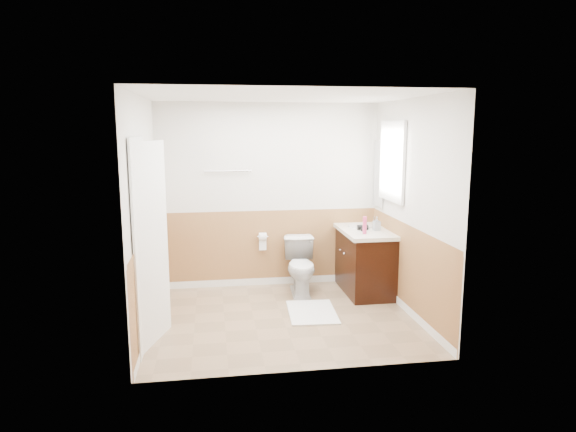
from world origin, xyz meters
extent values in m
plane|color=#8C7051|center=(0.00, 0.00, 0.00)|extent=(3.00, 3.00, 0.00)
plane|color=white|center=(0.00, 0.00, 2.50)|extent=(3.00, 3.00, 0.00)
plane|color=silver|center=(0.00, 1.30, 1.25)|extent=(3.00, 0.00, 3.00)
plane|color=silver|center=(0.00, -1.30, 1.25)|extent=(3.00, 0.00, 3.00)
plane|color=silver|center=(-1.50, 0.00, 1.25)|extent=(0.00, 3.00, 3.00)
plane|color=silver|center=(1.50, 0.00, 1.25)|extent=(0.00, 3.00, 3.00)
plane|color=#A56E42|center=(0.00, 1.29, 0.50)|extent=(3.00, 0.00, 3.00)
plane|color=#A56E42|center=(0.00, -1.29, 0.50)|extent=(3.00, 0.00, 3.00)
plane|color=#A56E42|center=(-1.49, 0.00, 0.50)|extent=(0.00, 2.60, 2.60)
plane|color=#A56E42|center=(1.49, 0.00, 0.50)|extent=(0.00, 2.60, 2.60)
imported|color=silver|center=(0.37, 0.86, 0.36)|extent=(0.45, 0.74, 0.73)
cube|color=white|center=(0.37, 0.11, 0.01)|extent=(0.60, 0.83, 0.02)
cube|color=black|center=(1.21, 0.82, 0.40)|extent=(0.55, 1.10, 0.80)
sphere|color=silver|center=(0.91, 0.72, 0.55)|extent=(0.03, 0.03, 0.03)
sphere|color=#B5B4BB|center=(0.91, 0.92, 0.55)|extent=(0.03, 0.03, 0.03)
cube|color=white|center=(1.20, 0.82, 0.83)|extent=(0.60, 1.15, 0.05)
cylinder|color=silver|center=(1.21, 0.97, 0.86)|extent=(0.36, 0.36, 0.02)
cylinder|color=silver|center=(1.39, 0.97, 0.92)|extent=(0.02, 0.02, 0.14)
cylinder|color=#D03569|center=(1.11, 0.51, 0.96)|extent=(0.05, 0.05, 0.22)
imported|color=#8C959E|center=(1.33, 0.70, 0.94)|extent=(0.09, 0.09, 0.18)
cylinder|color=black|center=(1.16, 0.75, 0.89)|extent=(0.14, 0.07, 0.07)
cylinder|color=black|center=(1.13, 0.68, 0.86)|extent=(0.03, 0.03, 0.07)
cube|color=silver|center=(1.48, 1.10, 1.55)|extent=(0.02, 0.35, 0.90)
cube|color=white|center=(1.47, 0.59, 1.75)|extent=(0.04, 0.80, 1.00)
cube|color=white|center=(1.49, 0.59, 1.75)|extent=(0.01, 0.70, 0.90)
cube|color=white|center=(-1.40, -0.45, 1.02)|extent=(0.29, 0.78, 2.04)
cube|color=white|center=(-1.48, -0.45, 1.03)|extent=(0.02, 0.92, 2.10)
sphere|color=silver|center=(-1.34, -0.12, 0.95)|extent=(0.06, 0.06, 0.06)
cylinder|color=silver|center=(-0.55, 1.25, 1.60)|extent=(0.62, 0.02, 0.02)
cylinder|color=silver|center=(-0.10, 1.23, 0.70)|extent=(0.14, 0.02, 0.02)
cylinder|color=white|center=(-0.10, 1.23, 0.70)|extent=(0.10, 0.11, 0.11)
cube|color=white|center=(-0.10, 1.23, 0.59)|extent=(0.10, 0.01, 0.16)
camera|label=1|loc=(-0.78, -5.46, 2.16)|focal=31.43mm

